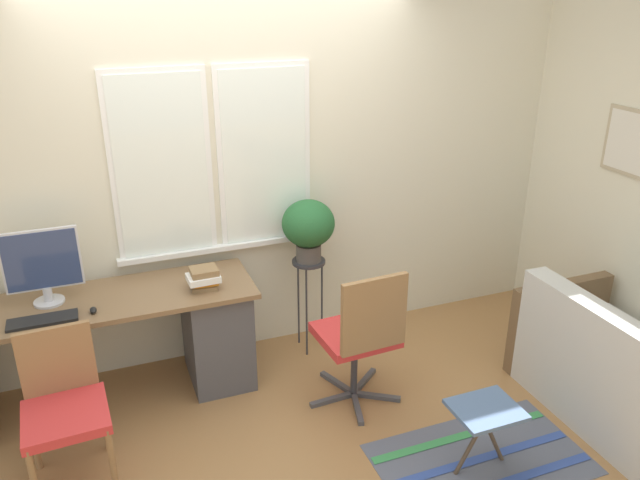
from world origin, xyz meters
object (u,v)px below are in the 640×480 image
potted_plant (308,226)px  mouse (93,310)px  monitor (43,265)px  plant_stand (309,274)px  keyboard (43,320)px  couch_loveseat (619,375)px  book_stack (204,278)px  office_chair_swivel (361,334)px  desk_chair_wooden (64,404)px  folding_stool (485,414)px

potted_plant → mouse: bearing=-168.8°
monitor → potted_plant: monitor is taller
plant_stand → keyboard: bearing=-170.4°
mouse → couch_loveseat: couch_loveseat is taller
keyboard → couch_loveseat: couch_loveseat is taller
book_stack → office_chair_swivel: office_chair_swivel is taller
book_stack → desk_chair_wooden: 1.10m
keyboard → office_chair_swivel: (1.81, -0.45, -0.24)m
couch_loveseat → mouse: bearing=69.4°
keyboard → office_chair_swivel: 1.88m
mouse → couch_loveseat: size_ratio=0.05×
couch_loveseat → plant_stand: 2.12m
monitor → office_chair_swivel: size_ratio=0.49×
keyboard → desk_chair_wooden: 0.54m
desk_chair_wooden → plant_stand: bearing=21.2°
keyboard → plant_stand: (1.74, 0.29, -0.14)m
book_stack → folding_stool: (1.25, -1.32, -0.45)m
plant_stand → folding_stool: (0.47, -1.53, -0.25)m
mouse → folding_stool: 2.33m
mouse → office_chair_swivel: 1.62m
monitor → potted_plant: 1.71m
desk_chair_wooden → folding_stool: size_ratio=2.06×
monitor → plant_stand: monitor is taller
potted_plant → folding_stool: bearing=-72.9°
monitor → keyboard: 0.34m
folding_stool → plant_stand: bearing=107.1°
desk_chair_wooden → couch_loveseat: 3.28m
office_chair_swivel → folding_stool: size_ratio=2.35×
office_chair_swivel → couch_loveseat: office_chair_swivel is taller
monitor → desk_chair_wooden: size_ratio=0.56×
book_stack → couch_loveseat: book_stack is taller
desk_chair_wooden → potted_plant: 1.90m
mouse → couch_loveseat: (3.00, -1.13, -0.47)m
book_stack → plant_stand: book_stack is taller
keyboard → potted_plant: size_ratio=0.86×
potted_plant → folding_stool: 1.71m
mouse → desk_chair_wooden: bearing=-114.6°
mouse → office_chair_swivel: office_chair_swivel is taller
keyboard → plant_stand: keyboard is taller
book_stack → desk_chair_wooden: (-0.89, -0.54, -0.35)m
plant_stand → folding_stool: 1.61m
mouse → potted_plant: (1.46, 0.29, 0.22)m
keyboard → desk_chair_wooden: desk_chair_wooden is taller
mouse → desk_chair_wooden: 0.58m
book_stack → couch_loveseat: (2.32, -1.21, -0.53)m
keyboard → potted_plant: (1.74, 0.29, 0.23)m
book_stack → desk_chair_wooden: bearing=-148.7°
plant_stand → office_chair_swivel: bearing=-84.3°
monitor → plant_stand: bearing=2.0°
office_chair_swivel → plant_stand: (-0.07, 0.74, 0.10)m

